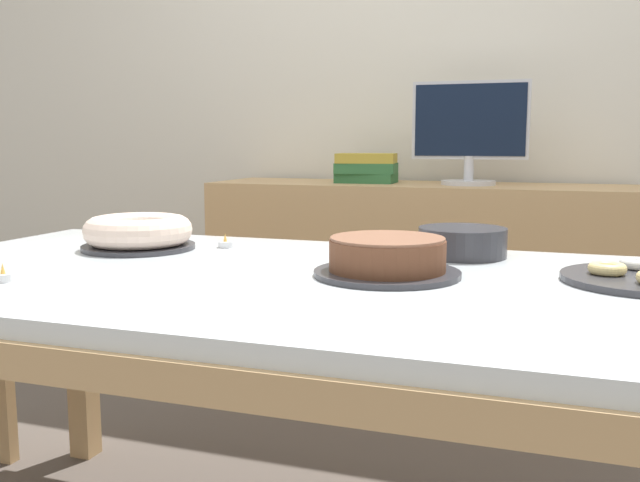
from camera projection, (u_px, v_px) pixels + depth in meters
wall_back at (435, 66)px, 2.91m from camera, size 8.00×0.10×2.60m
dining_table at (289, 310)px, 1.49m from camera, size 1.89×1.01×0.72m
sideboard at (415, 292)px, 2.75m from camera, size 1.58×0.44×0.84m
computer_monitor at (470, 133)px, 2.61m from camera, size 0.42×0.20×0.38m
book_stack at (366, 168)px, 2.75m from camera, size 0.25×0.19×0.11m
cake_chocolate_round at (387, 258)px, 1.46m from camera, size 0.30×0.30×0.08m
cake_golden_bundt at (138, 233)px, 1.82m from camera, size 0.29×0.29×0.09m
plate_stack at (462, 242)px, 1.71m from camera, size 0.21×0.21×0.07m
tealight_left_edge at (225, 244)px, 1.85m from camera, size 0.04×0.04×0.04m
tealight_right_edge at (3, 277)px, 1.40m from camera, size 0.04×0.04×0.04m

